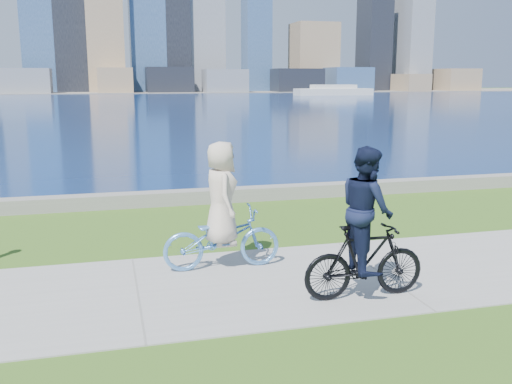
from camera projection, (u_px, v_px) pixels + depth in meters
ground at (138, 295)px, 8.64m from camera, size 320.00×320.00×0.00m
concrete_path at (138, 294)px, 8.64m from camera, size 80.00×3.50×0.02m
seawall at (124, 200)px, 14.49m from camera, size 90.00×0.50×0.35m
bay_water at (107, 102)px, 76.92m from camera, size 320.00×131.00×0.01m
far_shore at (106, 92)px, 131.91m from camera, size 320.00×30.00×0.12m
ferry_far at (333, 91)px, 108.10m from camera, size 14.66×4.19×1.99m
cyclist_woman at (222, 222)px, 9.66m from camera, size 0.71×2.02×2.18m
cyclist_man at (365, 236)px, 8.32m from camera, size 0.70×1.87×2.27m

